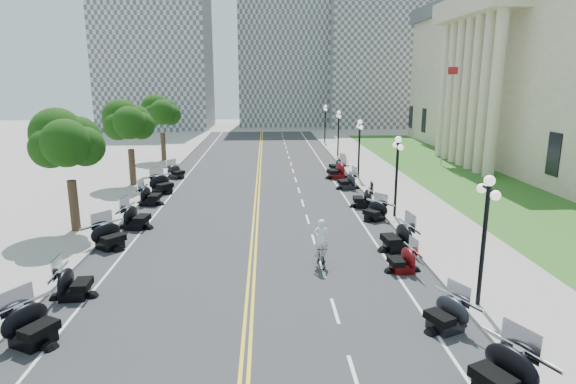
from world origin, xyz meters
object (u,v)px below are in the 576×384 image
object	(u,v)px
flagpole	(444,115)
motorcycle_n_3	(446,312)
bicycle	(321,256)
cyclist_rider	(321,225)

from	to	relation	value
flagpole	motorcycle_n_3	xyz separation A→B (m)	(-11.21, -31.55, -4.35)
flagpole	motorcycle_n_3	world-z (taller)	flagpole
motorcycle_n_3	bicycle	size ratio (longest dim) A/B	1.10
bicycle	cyclist_rider	distance (m)	1.46
flagpole	cyclist_rider	size ratio (longest dim) A/B	5.24
motorcycle_n_3	bicycle	distance (m)	6.97
motorcycle_n_3	bicycle	world-z (taller)	motorcycle_n_3
flagpole	cyclist_rider	distance (m)	29.76
motorcycle_n_3	bicycle	xyz separation A→B (m)	(-3.63, 5.94, -0.14)
cyclist_rider	bicycle	bearing A→B (deg)	-0.00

